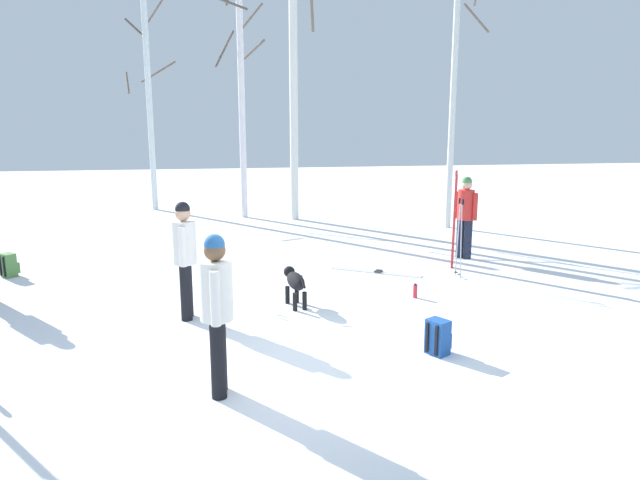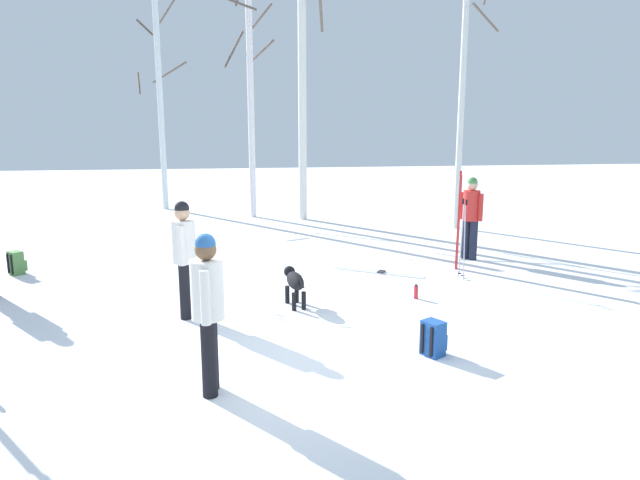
{
  "view_description": "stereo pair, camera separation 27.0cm",
  "coord_description": "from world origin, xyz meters",
  "px_view_note": "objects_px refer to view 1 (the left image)",
  "views": [
    {
      "loc": [
        -0.97,
        -6.37,
        2.81
      ],
      "look_at": [
        0.58,
        2.34,
        1.0
      ],
      "focal_mm": 32.37,
      "sensor_mm": 36.0,
      "label": 1
    },
    {
      "loc": [
        -0.7,
        -6.41,
        2.81
      ],
      "look_at": [
        0.58,
        2.34,
        1.0
      ],
      "focal_mm": 32.37,
      "sensor_mm": 36.0,
      "label": 2
    }
  ],
  "objects_px": {
    "birch_tree_3": "(455,78)",
    "backpack_0": "(9,265)",
    "person_2": "(465,212)",
    "birch_tree_0": "(149,101)",
    "person_3": "(217,305)",
    "ski_pair_planted_1": "(454,220)",
    "birch_tree_1": "(241,81)",
    "ski_pair_lying_0": "(376,272)",
    "ski_poles_1": "(182,244)",
    "birch_tree_2": "(294,79)",
    "dog": "(295,282)",
    "ski_poles_0": "(460,236)",
    "person_0": "(185,253)",
    "water_bottle_0": "(415,291)",
    "backpack_1": "(438,337)"
  },
  "relations": [
    {
      "from": "birch_tree_1",
      "to": "birch_tree_3",
      "type": "bearing_deg",
      "value": -27.03
    },
    {
      "from": "person_2",
      "to": "ski_pair_planted_1",
      "type": "distance_m",
      "value": 0.91
    },
    {
      "from": "person_0",
      "to": "ski_pair_planted_1",
      "type": "bearing_deg",
      "value": 23.32
    },
    {
      "from": "ski_poles_0",
      "to": "birch_tree_0",
      "type": "relative_size",
      "value": 0.22
    },
    {
      "from": "person_0",
      "to": "ski_poles_0",
      "type": "bearing_deg",
      "value": 16.87
    },
    {
      "from": "birch_tree_3",
      "to": "ski_poles_0",
      "type": "bearing_deg",
      "value": -110.53
    },
    {
      "from": "dog",
      "to": "ski_poles_0",
      "type": "xyz_separation_m",
      "value": [
        3.19,
        1.16,
        0.39
      ]
    },
    {
      "from": "ski_poles_1",
      "to": "birch_tree_1",
      "type": "xyz_separation_m",
      "value": [
        1.4,
        7.43,
        3.23
      ]
    },
    {
      "from": "dog",
      "to": "ski_pair_planted_1",
      "type": "distance_m",
      "value": 3.9
    },
    {
      "from": "person_3",
      "to": "water_bottle_0",
      "type": "distance_m",
      "value": 4.37
    },
    {
      "from": "ski_pair_lying_0",
      "to": "ski_poles_1",
      "type": "height_order",
      "value": "ski_poles_1"
    },
    {
      "from": "water_bottle_0",
      "to": "birch_tree_1",
      "type": "relative_size",
      "value": 0.03
    },
    {
      "from": "birch_tree_2",
      "to": "birch_tree_3",
      "type": "bearing_deg",
      "value": -28.01
    },
    {
      "from": "ski_pair_planted_1",
      "to": "water_bottle_0",
      "type": "height_order",
      "value": "ski_pair_planted_1"
    },
    {
      "from": "person_0",
      "to": "ski_poles_0",
      "type": "height_order",
      "value": "person_0"
    },
    {
      "from": "person_2",
      "to": "person_3",
      "type": "relative_size",
      "value": 1.0
    },
    {
      "from": "dog",
      "to": "ski_poles_1",
      "type": "bearing_deg",
      "value": 141.79
    },
    {
      "from": "person_2",
      "to": "birch_tree_0",
      "type": "distance_m",
      "value": 11.19
    },
    {
      "from": "person_2",
      "to": "birch_tree_2",
      "type": "xyz_separation_m",
      "value": [
        -2.83,
        5.57,
        3.03
      ]
    },
    {
      "from": "birch_tree_2",
      "to": "ski_poles_1",
      "type": "bearing_deg",
      "value": -112.87
    },
    {
      "from": "ski_pair_planted_1",
      "to": "birch_tree_3",
      "type": "bearing_deg",
      "value": 68.57
    },
    {
      "from": "ski_pair_planted_1",
      "to": "birch_tree_1",
      "type": "xyz_separation_m",
      "value": [
        -3.73,
        6.95,
        3.04
      ]
    },
    {
      "from": "person_3",
      "to": "backpack_1",
      "type": "height_order",
      "value": "person_3"
    },
    {
      "from": "ski_poles_1",
      "to": "birch_tree_3",
      "type": "relative_size",
      "value": 0.19
    },
    {
      "from": "person_2",
      "to": "dog",
      "type": "relative_size",
      "value": 1.93
    },
    {
      "from": "backpack_0",
      "to": "birch_tree_2",
      "type": "xyz_separation_m",
      "value": [
        6.08,
        5.51,
        3.8
      ]
    },
    {
      "from": "person_0",
      "to": "backpack_0",
      "type": "bearing_deg",
      "value": 138.71
    },
    {
      "from": "birch_tree_2",
      "to": "birch_tree_1",
      "type": "bearing_deg",
      "value": 155.69
    },
    {
      "from": "ski_poles_0",
      "to": "birch_tree_2",
      "type": "relative_size",
      "value": 0.19
    },
    {
      "from": "backpack_1",
      "to": "ski_pair_lying_0",
      "type": "bearing_deg",
      "value": 85.48
    },
    {
      "from": "dog",
      "to": "birch_tree_0",
      "type": "relative_size",
      "value": 0.13
    },
    {
      "from": "person_0",
      "to": "ski_poles_0",
      "type": "relative_size",
      "value": 1.17
    },
    {
      "from": "ski_poles_0",
      "to": "birch_tree_3",
      "type": "distance_m",
      "value": 6.11
    },
    {
      "from": "dog",
      "to": "person_3",
      "type": "bearing_deg",
      "value": -112.76
    },
    {
      "from": "person_2",
      "to": "backpack_0",
      "type": "bearing_deg",
      "value": 179.6
    },
    {
      "from": "person_0",
      "to": "ski_poles_0",
      "type": "distance_m",
      "value": 5.04
    },
    {
      "from": "ski_poles_0",
      "to": "birch_tree_2",
      "type": "distance_m",
      "value": 7.98
    },
    {
      "from": "person_2",
      "to": "backpack_0",
      "type": "distance_m",
      "value": 8.94
    },
    {
      "from": "backpack_0",
      "to": "backpack_1",
      "type": "relative_size",
      "value": 1.0
    },
    {
      "from": "person_0",
      "to": "ski_poles_1",
      "type": "distance_m",
      "value": 1.7
    },
    {
      "from": "person_2",
      "to": "ski_poles_0",
      "type": "xyz_separation_m",
      "value": [
        -0.74,
        -1.42,
        -0.2
      ]
    },
    {
      "from": "person_0",
      "to": "birch_tree_1",
      "type": "distance_m",
      "value": 9.68
    },
    {
      "from": "ski_poles_1",
      "to": "dog",
      "type": "bearing_deg",
      "value": -38.21
    },
    {
      "from": "person_2",
      "to": "backpack_1",
      "type": "bearing_deg",
      "value": -117.07
    },
    {
      "from": "ski_pair_planted_1",
      "to": "backpack_1",
      "type": "bearing_deg",
      "value": -115.04
    },
    {
      "from": "water_bottle_0",
      "to": "birch_tree_0",
      "type": "height_order",
      "value": "birch_tree_0"
    },
    {
      "from": "birch_tree_3",
      "to": "backpack_0",
      "type": "bearing_deg",
      "value": -161.16
    },
    {
      "from": "person_3",
      "to": "birch_tree_2",
      "type": "bearing_deg",
      "value": 78.26
    },
    {
      "from": "person_3",
      "to": "ski_pair_planted_1",
      "type": "relative_size",
      "value": 0.9
    },
    {
      "from": "ski_poles_1",
      "to": "birch_tree_3",
      "type": "height_order",
      "value": "birch_tree_3"
    }
  ]
}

